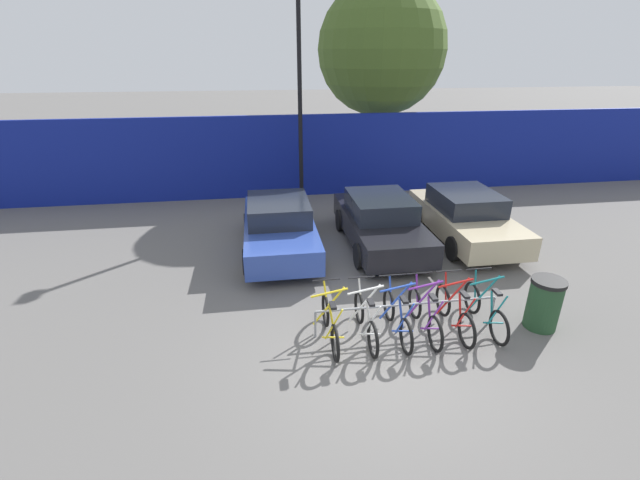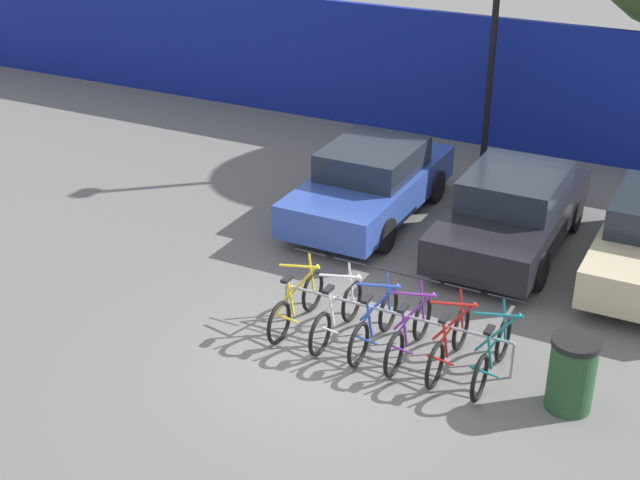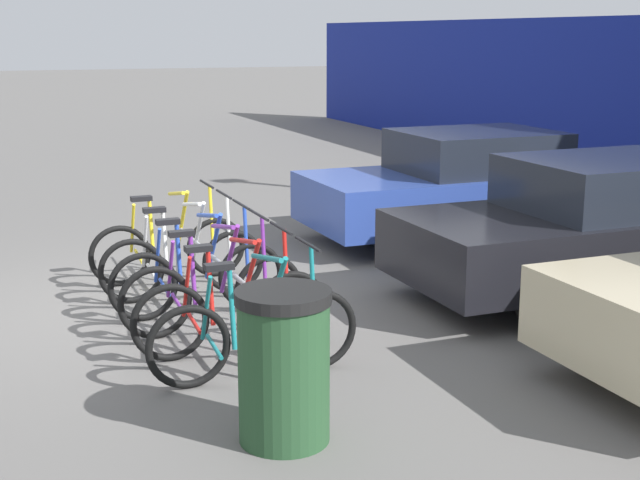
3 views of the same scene
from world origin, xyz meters
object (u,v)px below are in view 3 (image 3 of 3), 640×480
Objects in this scene: bicycle_purple at (213,291)px; car_blue at (470,185)px; bicycle_red at (232,310)px; car_black at (604,227)px; trash_bin at (284,366)px; bicycle_white at (183,262)px; bicycle_yellow at (169,247)px; bike_rack at (220,270)px; bicycle_teal at (255,332)px; bicycle_blue at (198,276)px.

bicycle_purple is 0.40× the size of car_blue.
bicycle_purple is 1.00× the size of bicycle_red.
car_black is 4.16× the size of trash_bin.
car_black reaches higher than bicycle_purple.
bicycle_red is at bearing -3.84° from bicycle_white.
bicycle_yellow is 2.40m from bicycle_red.
bicycle_white reaches higher than bike_rack.
bicycle_purple is at bearing -26.73° from bike_rack.
bicycle_teal is 1.12m from trash_bin.
bike_rack is 2.63m from trash_bin.
bicycle_purple and bicycle_teal have the same top height.
bicycle_blue is at bearing -148.38° from bike_rack.
bicycle_yellow is 4.58m from car_black.
car_black is (0.27, 4.07, 0.31)m from bicycle_purple.
bike_rack is 2.09× the size of bicycle_purple.
bicycle_teal is at bearing -76.86° from car_black.
bicycle_teal is (3.03, 0.00, 0.00)m from bicycle_yellow.
trash_bin is at bearing -7.27° from bicycle_red.
bike_rack is 3.47× the size of trash_bin.
trash_bin is at bearing -6.64° from bike_rack.
bicycle_yellow is at bearing 176.70° from bicycle_teal.
bike_rack is at bearing 171.08° from bicycle_teal.
bike_rack is at bearing 173.36° from trash_bin.
bicycle_red is 1.00× the size of bicycle_teal.
car_blue is at bearing 98.64° from bicycle_yellow.
bicycle_yellow is 0.40× the size of car_black.
bicycle_teal is at bearing -5.61° from bike_rack.
bicycle_white is 1.00× the size of bicycle_teal.
car_black is at bearing 99.83° from bicycle_teal.
bicycle_purple and bicycle_red have the same top height.
bicycle_teal reaches higher than bike_rack.
car_black reaches higher than bicycle_red.
car_black is at bearing -1.50° from car_blue.
bicycle_blue reaches higher than trash_bin.
bicycle_yellow is 1.00× the size of bicycle_blue.
bicycle_red is (0.89, -0.15, -0.11)m from bike_rack.
bicycle_purple is 4.09m from car_black.
bicycle_yellow is at bearing 177.77° from bicycle_purple.
bicycle_yellow is 0.67m from bicycle_white.
bicycle_red is at bearing 176.70° from bicycle_teal.
bicycle_red is at bearing 174.85° from trash_bin.
bicycle_purple is 1.00× the size of bicycle_teal.
bicycle_purple is at bearing 176.70° from bicycle_teal.
bicycle_purple is at bearing 176.17° from trash_bin.
bicycle_purple is 2.32m from trash_bin.
bicycle_purple is (0.54, 0.00, 0.00)m from bicycle_blue.
bicycle_yellow is 1.27m from bicycle_blue.
bicycle_yellow is at bearing 177.88° from bicycle_red.
bicycle_yellow and bicycle_teal have the same top height.
trash_bin is (3.45, -0.15, 0.14)m from bicycle_white.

